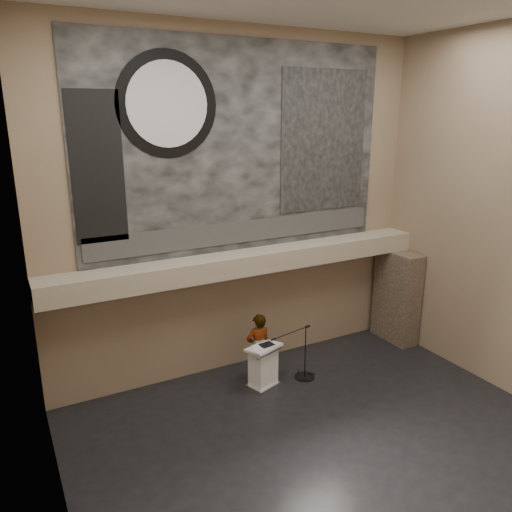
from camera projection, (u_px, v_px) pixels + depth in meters
floor at (329, 444)px, 10.21m from camera, size 10.00×10.00×0.00m
wall_back at (241, 208)px, 12.41m from camera, size 10.00×0.02×8.50m
wall_left at (42, 288)px, 6.76m from camera, size 0.02×8.00×8.50m
soffit at (248, 262)px, 12.44m from camera, size 10.00×0.80×0.50m
sprinkler_left at (189, 283)px, 11.75m from camera, size 0.04×0.04×0.06m
sprinkler_right at (312, 262)px, 13.33m from camera, size 0.04×0.04×0.06m
banner at (241, 148)px, 11.98m from camera, size 8.00×0.05×5.00m
banner_text_strip at (242, 232)px, 12.52m from camera, size 7.76×0.02×0.55m
banner_clock_rim at (167, 104)px, 10.86m from camera, size 2.30×0.02×2.30m
banner_clock_face at (168, 104)px, 10.84m from camera, size 1.84×0.02×1.84m
banner_building_print at (324, 141)px, 13.00m from camera, size 2.60×0.02×3.60m
banner_brick_print at (97, 168)px, 10.50m from camera, size 1.10×0.02×3.20m
stone_pier at (397, 296)px, 14.60m from camera, size 0.60×1.40×2.70m
lectern at (263, 366)px, 12.21m from camera, size 0.94×0.79×1.14m
binder at (267, 345)px, 12.07m from camera, size 0.35×0.29×0.04m
papers at (257, 347)px, 11.98m from camera, size 0.26×0.32×0.00m
speaker_person at (258, 348)px, 12.43m from camera, size 0.68×0.47×1.79m
mic_stand at (304, 370)px, 12.71m from camera, size 1.38×0.52×1.43m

